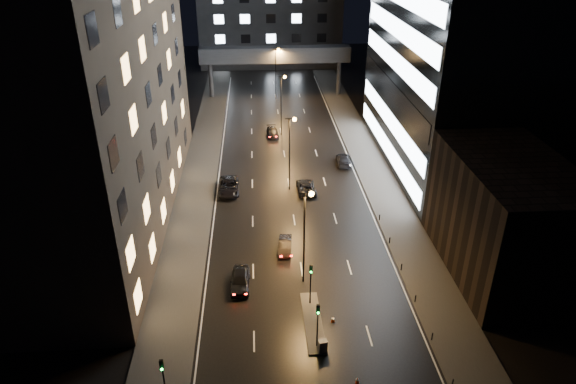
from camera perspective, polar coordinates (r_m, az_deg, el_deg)
name	(u,v)px	position (r m, az deg, el deg)	size (l,w,h in m)	color
ground	(284,154)	(79.80, -0.43, 4.27)	(160.00, 160.00, 0.00)	black
sidewalk_left	(200,169)	(75.55, -9.71, 2.50)	(5.00, 110.00, 0.15)	#383533
sidewalk_right	(370,165)	(76.95, 9.14, 3.03)	(5.00, 110.00, 0.15)	#383533
building_left	(83,47)	(61.05, -21.85, 14.70)	(15.00, 48.00, 40.00)	#2D2319
building_right_low	(505,218)	(55.01, 22.95, -2.66)	(10.00, 18.00, 12.00)	black
building_right_glass	(476,3)	(75.58, 20.17, 19.13)	(20.00, 36.00, 45.00)	black
building_far	(270,12)	(132.54, -2.04, 19.38)	(34.00, 14.00, 25.00)	#333335
skybridge	(275,55)	(105.78, -1.45, 14.95)	(30.00, 3.00, 10.00)	#333335
median_island	(313,322)	(47.53, 2.78, -14.20)	(1.60, 8.00, 0.15)	#383533
traffic_signal_near	(311,278)	(47.51, 2.53, -9.49)	(0.28, 0.34, 4.40)	black
traffic_signal_far	(318,319)	(43.30, 3.33, -13.88)	(0.28, 0.34, 4.40)	black
traffic_signal_corner	(163,375)	(40.24, -13.70, -19.17)	(0.28, 0.34, 4.40)	black
bollard_row	(408,283)	(52.53, 13.19, -9.78)	(0.12, 25.12, 0.90)	black
streetlight_near	(306,226)	(48.45, 2.01, -3.77)	(1.45, 0.50, 10.15)	black
streetlight_mid_a	(291,145)	(66.25, 0.32, 5.30)	(1.45, 0.50, 10.15)	black
streetlight_mid_b	(282,98)	(85.04, -0.66, 10.45)	(1.45, 0.50, 10.15)	black
streetlight_far	(276,67)	(104.27, -1.30, 13.72)	(1.45, 0.50, 10.15)	black
car_away_a	(240,280)	(51.19, -5.32, -9.72)	(1.84, 4.58, 1.56)	black
car_away_b	(285,246)	(56.14, -0.33, -5.98)	(1.35, 3.88, 1.28)	black
car_away_c	(229,186)	(68.47, -6.60, 0.62)	(2.64, 5.73, 1.59)	black
car_away_d	(273,132)	(86.46, -1.73, 6.63)	(1.82, 4.47, 1.30)	black
car_toward_a	(306,187)	(68.20, 2.03, 0.59)	(2.29, 4.96, 1.38)	black
car_toward_b	(344,160)	(76.45, 6.19, 3.59)	(2.00, 4.93, 1.43)	black
utility_cabinet	(323,346)	(44.52, 3.87, -16.68)	(0.74, 0.52, 1.11)	#49494B
cone_a	(333,319)	(47.60, 5.02, -13.90)	(0.36, 0.36, 0.55)	#E1440B
cone_b	(357,380)	(42.83, 7.71, -20.01)	(0.32, 0.32, 0.57)	#FF3E0D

